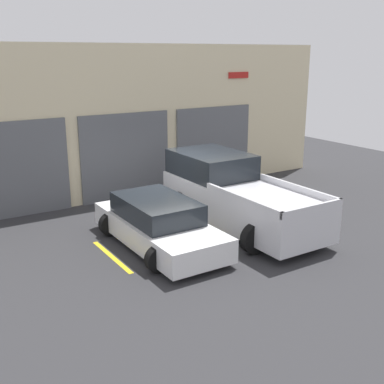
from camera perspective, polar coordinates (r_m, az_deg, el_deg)
name	(u,v)px	position (r m, az deg, el deg)	size (l,w,h in m)	color
ground_plane	(177,222)	(14.04, -1.79, -3.53)	(28.00, 28.00, 0.00)	#2D2D30
shophouse_building	(126,124)	(16.29, -7.85, 8.04)	(16.06, 0.68, 5.03)	beige
pickup_truck	(234,194)	(13.68, 5.03, -0.27)	(2.51, 5.39, 1.89)	silver
sedan_white	(158,224)	(12.19, -4.01, -3.79)	(2.12, 4.33, 1.23)	white
parking_stripe_far_left	(112,257)	(11.86, -9.48, -7.55)	(0.12, 2.20, 0.01)	gold
parking_stripe_left	(202,235)	(13.00, 1.18, -5.17)	(0.12, 2.20, 0.01)	gold
parking_stripe_centre	(275,218)	(14.52, 9.82, -3.08)	(0.12, 2.20, 0.01)	gold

